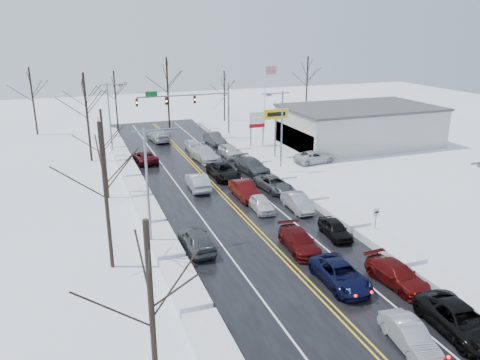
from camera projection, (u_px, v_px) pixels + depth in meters
name	position (u px, v px, depth m)	size (l,w,h in m)	color
ground	(240.00, 213.00, 40.96)	(160.00, 160.00, 0.00)	white
road_surface	(233.00, 205.00, 42.74)	(14.00, 84.00, 0.01)	black
snow_bank_left	(150.00, 216.00, 40.25)	(1.95, 72.00, 0.64)	silver
snow_bank_right	(307.00, 195.00, 45.23)	(1.95, 72.00, 0.64)	silver
traffic_signal_mast	(194.00, 102.00, 65.32)	(13.28, 0.39, 8.00)	slate
tires_plus_sign	(276.00, 117.00, 57.09)	(3.20, 0.34, 6.00)	slate
used_vehicles_sign	(257.00, 122.00, 62.97)	(2.20, 0.22, 4.65)	slate
speed_limit_sign	(376.00, 217.00, 36.00)	(0.55, 0.09, 2.35)	slate
flagpole	(266.00, 93.00, 70.82)	(1.87, 1.20, 10.00)	silver
dealership_building	(359.00, 125.00, 64.03)	(20.40, 12.40, 5.30)	#B9B9B4
streetlight_ne	(280.00, 125.00, 50.93)	(3.20, 0.25, 9.00)	slate
streetlight_sw	(150.00, 179.00, 33.01)	(3.20, 0.25, 9.00)	slate
streetlight_nw	(111.00, 113.00, 57.97)	(3.20, 0.25, 9.00)	slate
tree_left_a	(150.00, 286.00, 17.55)	(3.60, 3.60, 9.00)	#2D231C
tree_left_b	(103.00, 169.00, 29.65)	(4.00, 4.00, 10.00)	#2D231C
tree_left_c	(103.00, 137.00, 42.79)	(3.40, 3.40, 8.50)	#2D231C
tree_left_d	(86.00, 100.00, 54.60)	(4.20, 4.20, 10.50)	#2D231C
tree_left_e	(85.00, 93.00, 65.65)	(3.80, 3.80, 9.50)	#2D231C
tree_far_a	(31.00, 88.00, 68.53)	(4.00, 4.00, 10.00)	#2D231C
tree_far_b	(115.00, 88.00, 73.57)	(3.60, 3.60, 9.00)	#2D231C
tree_far_c	(167.00, 79.00, 73.98)	(4.40, 4.40, 11.00)	#2D231C
tree_far_d	(224.00, 86.00, 79.14)	(3.40, 3.40, 8.50)	#2D231C
tree_far_e	(307.00, 74.00, 84.39)	(4.20, 4.20, 10.50)	#2D231C
queued_car_1	(408.00, 346.00, 23.90)	(1.40, 4.01, 1.32)	#999BA0
queued_car_2	(340.00, 284.00, 29.68)	(2.32, 5.04, 1.40)	black
queued_car_3	(299.00, 250.00, 34.27)	(1.96, 4.82, 1.40)	#45090A
queued_car_4	(261.00, 210.00, 41.55)	(1.57, 3.90, 1.33)	silver
queued_car_5	(244.00, 198.00, 44.65)	(1.68, 4.83, 1.59)	#430809
queued_car_6	(224.00, 178.00, 50.52)	(2.57, 5.58, 1.55)	black
queued_car_7	(205.00, 161.00, 56.94)	(2.40, 5.89, 1.71)	#BDBDBF
queued_car_8	(193.00, 151.00, 61.48)	(1.69, 4.20, 1.43)	silver
queued_car_10	(458.00, 332.00, 24.99)	(2.49, 5.40, 1.50)	black
queued_car_11	(396.00, 284.00, 29.64)	(1.94, 4.77, 1.39)	#500B0A
queued_car_12	(335.00, 237.00, 36.38)	(1.57, 3.90, 1.33)	black
queued_car_13	(297.00, 210.00, 41.72)	(1.53, 4.38, 1.44)	#929499
queued_car_14	(274.00, 190.00, 46.62)	(2.26, 4.90, 1.36)	#434648
queued_car_15	(252.00, 173.00, 52.22)	(2.26, 5.56, 1.61)	#3A3D3F
queued_car_16	(230.00, 157.00, 58.58)	(1.85, 4.60, 1.57)	silver
queued_car_17	(214.00, 144.00, 65.00)	(1.69, 4.85, 1.60)	#434649
oncoming_car_0	(198.00, 189.00, 47.00)	(1.70, 4.89, 1.61)	#AAACB2
oncoming_car_1	(145.00, 162.00, 56.22)	(2.32, 5.02, 1.40)	#47090D
oncoming_car_2	(159.00, 141.00, 66.61)	(2.20, 5.42, 1.57)	#A9ACB1
oncoming_car_3	(197.00, 249.00, 34.28)	(1.91, 4.74, 1.62)	#404345
parked_car_0	(314.00, 163.00, 56.14)	(2.38, 5.17, 1.44)	silver
parked_car_1	(325.00, 154.00, 59.88)	(2.35, 5.78, 1.68)	#383B3D
parked_car_2	(291.00, 145.00, 64.53)	(1.92, 4.78, 1.63)	black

